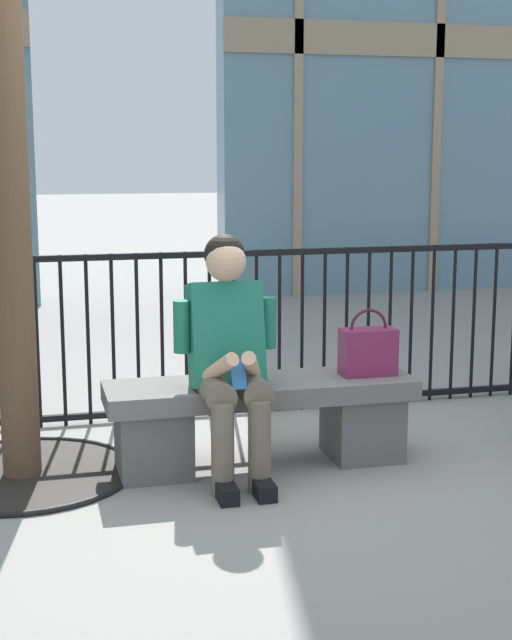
# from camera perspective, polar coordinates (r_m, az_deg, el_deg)

# --- Properties ---
(ground_plane) EXTENTS (60.00, 60.00, 0.00)m
(ground_plane) POSITION_cam_1_polar(r_m,az_deg,el_deg) (4.95, 0.29, -8.77)
(ground_plane) COLOR gray
(stone_bench) EXTENTS (1.60, 0.44, 0.45)m
(stone_bench) POSITION_cam_1_polar(r_m,az_deg,el_deg) (4.87, 0.29, -5.76)
(stone_bench) COLOR slate
(stone_bench) RESTS_ON ground
(seated_person_with_phone) EXTENTS (0.52, 0.66, 1.21)m
(seated_person_with_phone) POSITION_cam_1_polar(r_m,az_deg,el_deg) (4.61, -1.64, -1.82)
(seated_person_with_phone) COLOR #6B6051
(seated_person_with_phone) RESTS_ON ground
(handbag_on_bench) EXTENTS (0.29, 0.14, 0.35)m
(handbag_on_bench) POSITION_cam_1_polar(r_m,az_deg,el_deg) (4.96, 6.83, -1.85)
(handbag_on_bench) COLOR #7A234C
(handbag_on_bench) RESTS_ON stone_bench
(plaza_railing) EXTENTS (8.37, 0.04, 1.02)m
(plaza_railing) POSITION_cam_1_polar(r_m,az_deg,el_deg) (5.72, -2.10, -0.79)
(plaza_railing) COLOR black
(plaza_railing) RESTS_ON ground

